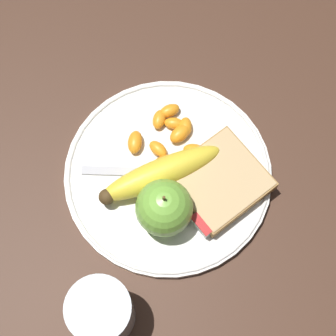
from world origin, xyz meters
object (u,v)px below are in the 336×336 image
Objects in this scene: fork at (165,173)px; jam_packet at (208,221)px; apple at (164,208)px; juice_glass at (102,312)px; bread_slice at (220,181)px; plate at (168,174)px; banana at (160,175)px.

jam_packet is at bearing -49.61° from fork.
apple is 0.07m from fork.
juice_glass reaches higher than fork.
juice_glass is 0.23m from bread_slice.
plate is 0.03m from banana.
fork is (0.00, -0.00, 0.01)m from plate.
plate is 3.42× the size of apple.
plate is 1.78× the size of fork.
apple is at bearing -48.05° from jam_packet.
juice_glass is at bearing 28.72° from plate.
apple reaches higher than fork.
fork is (-0.04, -0.05, -0.04)m from apple.
banana is (0.01, 0.00, 0.02)m from plate.
apple is at bearing -89.46° from fork.
fork is at bearing -129.78° from apple.
juice_glass is at bearing 10.94° from bread_slice.
banana is (-0.03, -0.04, -0.02)m from apple.
fork is at bearing -29.55° from plate.
apple is at bearing -158.63° from juice_glass.
bread_slice is (-0.06, 0.05, -0.01)m from banana.
apple is 0.06m from jam_packet.
apple is at bearing 46.97° from plate.
juice_glass is at bearing 3.68° from jam_packet.
juice_glass is 0.21m from fork.
juice_glass is 0.55× the size of fork.
banana is at bearing -149.60° from juice_glass.
jam_packet reaches higher than plate.
bread_slice is 0.06m from jam_packet.
juice_glass reaches higher than jam_packet.
jam_packet is at bearing 131.95° from apple.
bread_slice is (-0.09, 0.01, -0.03)m from apple.
jam_packet is at bearing -176.32° from juice_glass.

